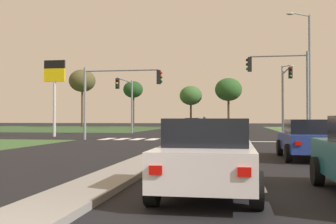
{
  "coord_description": "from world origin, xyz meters",
  "views": [
    {
      "loc": [
        2.92,
        -3.71,
        1.49
      ],
      "look_at": [
        -3.03,
        31.98,
        2.1
      ],
      "focal_mm": 42.87,
      "sensor_mm": 36.0,
      "label": 1
    }
  ],
  "objects_px": {
    "pedestrian_at_median": "(205,122)",
    "treeline_near": "(82,81)",
    "treeline_second": "(133,90)",
    "traffic_signal_near_left": "(115,89)",
    "street_lamp_third": "(283,94)",
    "treeline_fourth": "(228,90)",
    "car_blue_sixth": "(309,139)",
    "fuel_price_totem": "(55,81)",
    "treeline_third": "(191,96)",
    "traffic_signal_far_right": "(286,89)",
    "traffic_signal_near_right": "(286,81)",
    "street_lamp_second": "(308,69)",
    "car_beige_fourth": "(193,124)",
    "traffic_signal_far_left": "(127,95)",
    "car_navy_fifth": "(186,125)",
    "car_white_second": "(208,155)"
  },
  "relations": [
    {
      "from": "car_navy_fifth",
      "to": "pedestrian_at_median",
      "type": "distance_m",
      "value": 2.05
    },
    {
      "from": "pedestrian_at_median",
      "to": "treeline_second",
      "type": "bearing_deg",
      "value": 162.51
    },
    {
      "from": "traffic_signal_near_left",
      "to": "treeline_near",
      "type": "relative_size",
      "value": 0.56
    },
    {
      "from": "street_lamp_third",
      "to": "treeline_third",
      "type": "height_order",
      "value": "street_lamp_third"
    },
    {
      "from": "street_lamp_third",
      "to": "treeline_fourth",
      "type": "bearing_deg",
      "value": 112.73
    },
    {
      "from": "traffic_signal_near_right",
      "to": "car_navy_fifth",
      "type": "bearing_deg",
      "value": 117.9
    },
    {
      "from": "car_navy_fifth",
      "to": "street_lamp_third",
      "type": "bearing_deg",
      "value": -144.18
    },
    {
      "from": "car_navy_fifth",
      "to": "treeline_second",
      "type": "distance_m",
      "value": 27.51
    },
    {
      "from": "car_beige_fourth",
      "to": "traffic_signal_near_left",
      "type": "relative_size",
      "value": 0.75
    },
    {
      "from": "street_lamp_third",
      "to": "treeline_near",
      "type": "xyz_separation_m",
      "value": [
        -32.42,
        15.67,
        3.61
      ]
    },
    {
      "from": "treeline_third",
      "to": "traffic_signal_far_right",
      "type": "bearing_deg",
      "value": -68.55
    },
    {
      "from": "pedestrian_at_median",
      "to": "treeline_fourth",
      "type": "bearing_deg",
      "value": 126.88
    },
    {
      "from": "treeline_fourth",
      "to": "pedestrian_at_median",
      "type": "bearing_deg",
      "value": -95.07
    },
    {
      "from": "traffic_signal_far_right",
      "to": "street_lamp_third",
      "type": "relative_size",
      "value": 0.77
    },
    {
      "from": "traffic_signal_near_left",
      "to": "treeline_third",
      "type": "distance_m",
      "value": 42.48
    },
    {
      "from": "pedestrian_at_median",
      "to": "car_blue_sixth",
      "type": "bearing_deg",
      "value": -36.0
    },
    {
      "from": "treeline_fourth",
      "to": "street_lamp_third",
      "type": "bearing_deg",
      "value": -67.27
    },
    {
      "from": "car_beige_fourth",
      "to": "traffic_signal_far_left",
      "type": "distance_m",
      "value": 13.35
    },
    {
      "from": "traffic_signal_near_left",
      "to": "street_lamp_second",
      "type": "bearing_deg",
      "value": 21.98
    },
    {
      "from": "car_white_second",
      "to": "car_beige_fourth",
      "type": "xyz_separation_m",
      "value": [
        -4.71,
        42.12,
        0.05
      ]
    },
    {
      "from": "traffic_signal_near_left",
      "to": "street_lamp_second",
      "type": "xyz_separation_m",
      "value": [
        14.01,
        5.66,
        1.79
      ]
    },
    {
      "from": "fuel_price_totem",
      "to": "treeline_third",
      "type": "distance_m",
      "value": 38.64
    },
    {
      "from": "car_blue_sixth",
      "to": "treeline_near",
      "type": "xyz_separation_m",
      "value": [
        -29.2,
        51.41,
        7.4
      ]
    },
    {
      "from": "traffic_signal_near_right",
      "to": "treeline_second",
      "type": "relative_size",
      "value": 0.73
    },
    {
      "from": "car_navy_fifth",
      "to": "street_lamp_second",
      "type": "height_order",
      "value": "street_lamp_second"
    },
    {
      "from": "traffic_signal_near_left",
      "to": "traffic_signal_far_left",
      "type": "xyz_separation_m",
      "value": [
        -2.2,
        11.14,
        0.21
      ]
    },
    {
      "from": "car_beige_fourth",
      "to": "street_lamp_second",
      "type": "relative_size",
      "value": 0.44
    },
    {
      "from": "street_lamp_third",
      "to": "car_navy_fifth",
      "type": "bearing_deg",
      "value": -144.18
    },
    {
      "from": "street_lamp_second",
      "to": "treeline_second",
      "type": "height_order",
      "value": "street_lamp_second"
    },
    {
      "from": "car_blue_sixth",
      "to": "fuel_price_totem",
      "type": "height_order",
      "value": "fuel_price_totem"
    },
    {
      "from": "pedestrian_at_median",
      "to": "treeline_second",
      "type": "xyz_separation_m",
      "value": [
        -14.13,
        23.92,
        5.26
      ]
    },
    {
      "from": "traffic_signal_far_left",
      "to": "street_lamp_second",
      "type": "height_order",
      "value": "street_lamp_second"
    },
    {
      "from": "pedestrian_at_median",
      "to": "treeline_near",
      "type": "bearing_deg",
      "value": 176.53
    },
    {
      "from": "treeline_second",
      "to": "fuel_price_totem",
      "type": "bearing_deg",
      "value": -86.18
    },
    {
      "from": "traffic_signal_near_right",
      "to": "treeline_third",
      "type": "distance_m",
      "value": 43.82
    },
    {
      "from": "traffic_signal_near_left",
      "to": "treeline_fourth",
      "type": "bearing_deg",
      "value": 79.86
    },
    {
      "from": "car_navy_fifth",
      "to": "traffic_signal_near_left",
      "type": "xyz_separation_m",
      "value": [
        -3.11,
        -16.06,
        2.84
      ]
    },
    {
      "from": "traffic_signal_far_right",
      "to": "treeline_near",
      "type": "height_order",
      "value": "treeline_near"
    },
    {
      "from": "traffic_signal_near_left",
      "to": "street_lamp_third",
      "type": "bearing_deg",
      "value": 59.39
    },
    {
      "from": "street_lamp_second",
      "to": "treeline_fourth",
      "type": "relative_size",
      "value": 1.16
    },
    {
      "from": "car_beige_fourth",
      "to": "traffic_signal_far_right",
      "type": "height_order",
      "value": "traffic_signal_far_right"
    },
    {
      "from": "treeline_third",
      "to": "car_navy_fifth",
      "type": "bearing_deg",
      "value": -84.93
    },
    {
      "from": "street_lamp_third",
      "to": "treeline_second",
      "type": "xyz_separation_m",
      "value": [
        -23.28,
        15.98,
        1.9
      ]
    },
    {
      "from": "street_lamp_second",
      "to": "treeline_second",
      "type": "distance_m",
      "value": 41.45
    },
    {
      "from": "car_white_second",
      "to": "treeline_third",
      "type": "height_order",
      "value": "treeline_third"
    },
    {
      "from": "treeline_third",
      "to": "treeline_near",
      "type": "bearing_deg",
      "value": -172.07
    },
    {
      "from": "treeline_third",
      "to": "traffic_signal_near_left",
      "type": "bearing_deg",
      "value": -91.04
    },
    {
      "from": "traffic_signal_near_right",
      "to": "pedestrian_at_median",
      "type": "relative_size",
      "value": 3.43
    },
    {
      "from": "car_navy_fifth",
      "to": "treeline_near",
      "type": "relative_size",
      "value": 0.44
    },
    {
      "from": "street_lamp_second",
      "to": "treeline_near",
      "type": "distance_m",
      "value": 46.98
    }
  ]
}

